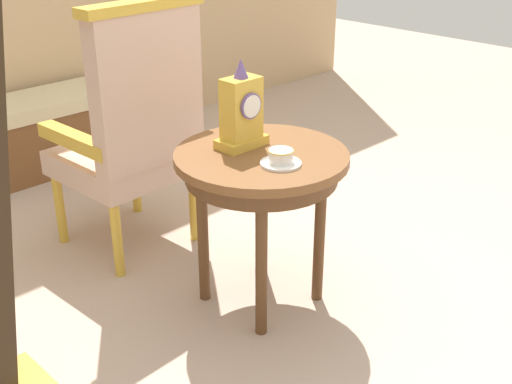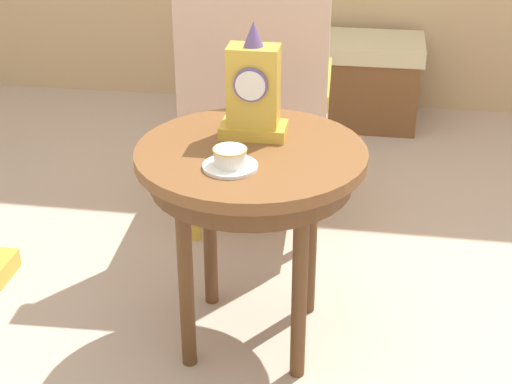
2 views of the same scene
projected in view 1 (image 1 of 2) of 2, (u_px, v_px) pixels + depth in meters
name	position (u px, v px, depth m)	size (l,w,h in m)	color
ground_plane	(287.00, 299.00, 2.72)	(10.00, 10.00, 0.00)	#BCA38E
side_table	(261.00, 173.00, 2.49)	(0.66, 0.66, 0.64)	brown
teacup_left	(281.00, 158.00, 2.34)	(0.15, 0.15, 0.06)	white
mantel_clock	(242.00, 112.00, 2.46)	(0.19, 0.11, 0.34)	gold
armchair	(134.00, 127.00, 2.86)	(0.57, 0.55, 1.14)	#CCA893
window_bench	(46.00, 132.00, 3.89)	(0.96, 0.40, 0.44)	beige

